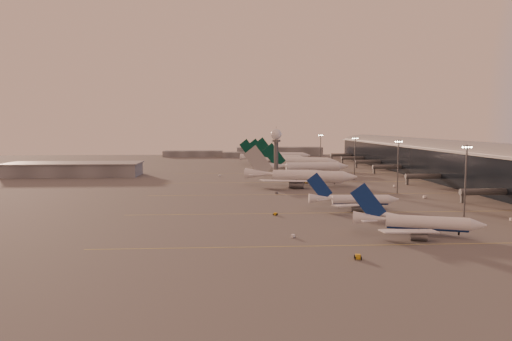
{
  "coord_description": "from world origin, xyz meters",
  "views": [
    {
      "loc": [
        -22.93,
        -150.74,
        31.33
      ],
      "look_at": [
        -10.5,
        60.91,
        10.57
      ],
      "focal_mm": 32.0,
      "sensor_mm": 36.0,
      "label": 1
    }
  ],
  "objects": [
    {
      "name": "greentail_c",
      "position": [
        13.09,
        217.95,
        3.66
      ],
      "size": [
        54.76,
        43.47,
        20.72
      ],
      "color": "white",
      "rests_on": "ground"
    },
    {
      "name": "greentail_d",
      "position": [
        23.03,
        257.23,
        3.55
      ],
      "size": [
        55.31,
        44.47,
        20.1
      ],
      "color": "white",
      "rests_on": "ground"
    },
    {
      "name": "terminal",
      "position": [
        107.88,
        110.09,
        10.52
      ],
      "size": [
        57.0,
        362.0,
        23.04
      ],
      "color": "black",
      "rests_on": "ground"
    },
    {
      "name": "gsv_tug_mid",
      "position": [
        -6.88,
        6.52,
        0.46
      ],
      "size": [
        3.62,
        3.05,
        0.89
      ],
      "color": "gold",
      "rests_on": "ground"
    },
    {
      "name": "gsv_tug_near",
      "position": [
        7.2,
        -47.49,
        0.56
      ],
      "size": [
        2.88,
        4.15,
        1.1
      ],
      "color": "gold",
      "rests_on": "ground"
    },
    {
      "name": "mast_d",
      "position": [
        48.0,
        200.0,
        13.74
      ],
      "size": [
        3.6,
        0.56,
        25.0
      ],
      "color": "#505256",
      "rests_on": "ground"
    },
    {
      "name": "gsv_truck_a",
      "position": [
        -4.85,
        -25.7,
        0.98
      ],
      "size": [
        4.88,
        4.17,
        1.93
      ],
      "color": "white",
      "rests_on": "ground"
    },
    {
      "name": "gsv_tug_far",
      "position": [
        19.09,
        94.83,
        0.5
      ],
      "size": [
        3.86,
        3.76,
        0.96
      ],
      "color": "gold",
      "rests_on": "ground"
    },
    {
      "name": "greentail_b",
      "position": [
        25.93,
        179.38,
        4.06
      ],
      "size": [
        60.79,
        48.27,
        22.98
      ],
      "color": "white",
      "rests_on": "ground"
    },
    {
      "name": "gsv_catering_b",
      "position": [
        61.82,
        76.72,
        2.1
      ],
      "size": [
        5.21,
        2.64,
        4.19
      ],
      "color": "white",
      "rests_on": "ground"
    },
    {
      "name": "mast_b",
      "position": [
        55.0,
        55.0,
        13.74
      ],
      "size": [
        3.6,
        0.56,
        25.0
      ],
      "color": "#505256",
      "rests_on": "ground"
    },
    {
      "name": "greentail_a",
      "position": [
        27.2,
        141.06,
        3.64
      ],
      "size": [
        56.69,
        45.7,
        20.58
      ],
      "color": "white",
      "rests_on": "ground"
    },
    {
      "name": "widebody_white",
      "position": [
        14.43,
        86.09,
        3.67
      ],
      "size": [
        58.82,
        46.51,
        21.18
      ],
      "color": "white",
      "rests_on": "ground"
    },
    {
      "name": "distant_horizon",
      "position": [
        2.62,
        325.14,
        3.89
      ],
      "size": [
        165.0,
        37.5,
        9.0
      ],
      "color": "slate",
      "rests_on": "ground"
    },
    {
      "name": "gsv_truck_c",
      "position": [
        -0.97,
        57.3,
        1.08
      ],
      "size": [
        4.87,
        5.2,
        2.12
      ],
      "color": "slate",
      "rests_on": "ground"
    },
    {
      "name": "hangar",
      "position": [
        -120.0,
        140.0,
        4.32
      ],
      "size": [
        82.0,
        27.0,
        8.5
      ],
      "color": "slate",
      "rests_on": "ground"
    },
    {
      "name": "gsv_truck_b",
      "position": [
        62.04,
        40.24,
        1.22
      ],
      "size": [
        6.06,
        2.57,
        2.39
      ],
      "color": "white",
      "rests_on": "ground"
    },
    {
      "name": "radar_tower",
      "position": [
        5.0,
        120.0,
        20.95
      ],
      "size": [
        6.4,
        6.4,
        31.1
      ],
      "color": "#505256",
      "rests_on": "ground"
    },
    {
      "name": "narrowbody_mid",
      "position": [
        24.31,
        18.19,
        2.79
      ],
      "size": [
        35.3,
        28.13,
        13.78
      ],
      "color": "white",
      "rests_on": "ground"
    },
    {
      "name": "gsv_catering_a",
      "position": [
        70.5,
        -7.3,
        1.82
      ],
      "size": [
        4.56,
        2.36,
        3.64
      ],
      "color": "white",
      "rests_on": "ground"
    },
    {
      "name": "mast_c",
      "position": [
        50.0,
        110.0,
        13.74
      ],
      "size": [
        3.6,
        0.56,
        25.0
      ],
      "color": "#505256",
      "rests_on": "ground"
    },
    {
      "name": "gsv_truck_d",
      "position": [
        -29.05,
        131.62,
        1.17
      ],
      "size": [
        3.63,
        6.04,
        2.3
      ],
      "color": "white",
      "rests_on": "ground"
    },
    {
      "name": "ground",
      "position": [
        0.0,
        0.0,
        0.0
      ],
      "size": [
        700.0,
        700.0,
        0.0
      ],
      "primitive_type": "plane",
      "color": "#504D4D",
      "rests_on": "ground"
    },
    {
      "name": "taxiway_markings",
      "position": [
        30.0,
        56.0,
        0.01
      ],
      "size": [
        180.0,
        185.25,
        0.02
      ],
      "color": "#E5D550",
      "rests_on": "ground"
    },
    {
      "name": "narrowbody_near",
      "position": [
        31.17,
        -24.36,
        2.97
      ],
      "size": [
        36.34,
        28.53,
        14.67
      ],
      "color": "white",
      "rests_on": "ground"
    },
    {
      "name": "mast_a",
      "position": [
        58.0,
        0.0,
        13.74
      ],
      "size": [
        3.6,
        0.56,
        25.0
      ],
      "color": "#505256",
      "rests_on": "ground"
    }
  ]
}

